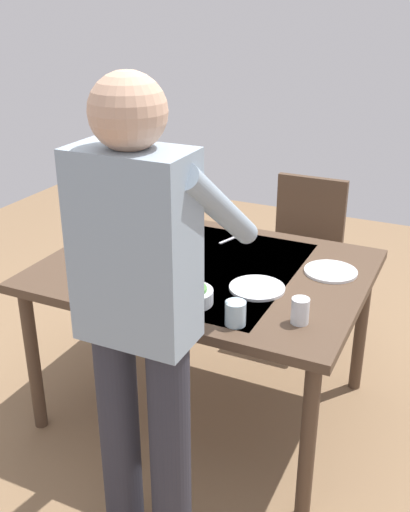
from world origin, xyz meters
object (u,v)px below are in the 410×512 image
object	(u,v)px
chair_near	(304,247)
person_server	(141,310)
wine_glass_left	(167,245)
wine_glass_right	(120,268)
water_cup_near_left	(235,313)
water_cup_far_left	(137,213)
dining_table	(205,281)
dinner_plate_near	(331,271)
serving_bowl_pasta	(169,235)
dinner_plate_far	(257,288)
water_cup_near_right	(300,311)
wine_bottle	(103,247)
side_bowl_salad	(190,295)

from	to	relation	value
chair_near	person_server	bearing A→B (deg)	88.60
wine_glass_left	wine_glass_right	xyz separation A→B (m)	(0.06, 0.30, 0.00)
water_cup_near_left	water_cup_far_left	xyz separation A→B (m)	(0.89, -0.78, -0.00)
dining_table	water_cup_far_left	world-z (taller)	water_cup_far_left
dinner_plate_near	serving_bowl_pasta	bearing A→B (deg)	-1.65
serving_bowl_pasta	dinner_plate_far	distance (m)	0.65
person_server	dinner_plate_near	distance (m)	1.06
water_cup_near_right	dinner_plate_far	bearing A→B (deg)	-38.50
chair_near	person_server	world-z (taller)	person_server
chair_near	water_cup_far_left	bearing A→B (deg)	35.44
person_server	dining_table	bearing A→B (deg)	-79.10
wine_bottle	serving_bowl_pasta	xyz separation A→B (m)	(-0.10, -0.42, -0.08)
water_cup_far_left	dinner_plate_near	bearing A→B (deg)	169.83
side_bowl_salad	dinner_plate_near	xyz separation A→B (m)	(-0.43, -0.51, -0.03)
wine_glass_right	water_cup_far_left	xyz separation A→B (m)	(0.37, -0.74, -0.06)
person_server	wine_glass_left	bearing A→B (deg)	-67.31
chair_near	serving_bowl_pasta	bearing A→B (deg)	56.36
chair_near	wine_glass_left	distance (m)	1.10
wine_bottle	water_cup_far_left	xyz separation A→B (m)	(0.19, -0.60, -0.07)
person_server	wine_bottle	world-z (taller)	person_server
wine_bottle	dinner_plate_near	distance (m)	0.99
wine_glass_right	water_cup_far_left	distance (m)	0.83
water_cup_near_left	wine_glass_right	bearing A→B (deg)	-5.20
wine_glass_left	side_bowl_salad	size ratio (longest dim) A/B	0.84
wine_glass_right	water_cup_near_right	world-z (taller)	wine_glass_right
wine_glass_left	water_cup_near_left	size ratio (longest dim) A/B	1.64
side_bowl_salad	dinner_plate_near	distance (m)	0.66
side_bowl_salad	dinner_plate_far	bearing A→B (deg)	-131.54
chair_near	wine_bottle	bearing A→B (deg)	63.31
wine_bottle	dinner_plate_near	world-z (taller)	wine_bottle
wine_bottle	wine_glass_right	size ratio (longest dim) A/B	1.96
chair_near	wine_bottle	distance (m)	1.32
water_cup_far_left	dinner_plate_near	size ratio (longest dim) A/B	0.38
wine_glass_left	dining_table	bearing A→B (deg)	-154.26
water_cup_near_right	wine_bottle	bearing A→B (deg)	-4.69
person_server	wine_glass_right	size ratio (longest dim) A/B	11.19
wine_glass_left	dinner_plate_near	size ratio (longest dim) A/B	0.66
wine_glass_right	water_cup_near_left	world-z (taller)	wine_glass_right
wine_bottle	dining_table	bearing A→B (deg)	-149.03
water_cup_near_right	water_cup_far_left	size ratio (longest dim) A/B	1.12
wine_bottle	water_cup_far_left	distance (m)	0.63
side_bowl_salad	dinner_plate_far	xyz separation A→B (m)	(-0.20, -0.22, -0.03)
water_cup_near_left	water_cup_near_right	xyz separation A→B (m)	(-0.21, -0.11, 0.00)
wine_glass_left	water_cup_far_left	size ratio (longest dim) A/B	1.72
dining_table	chair_near	world-z (taller)	chair_near
dining_table	person_server	bearing A→B (deg)	100.90
wine_glass_right	side_bowl_salad	size ratio (longest dim) A/B	0.84
water_cup_far_left	wine_bottle	bearing A→B (deg)	107.95
chair_near	wine_glass_right	distance (m)	1.38
wine_bottle	water_cup_near_left	bearing A→B (deg)	165.02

